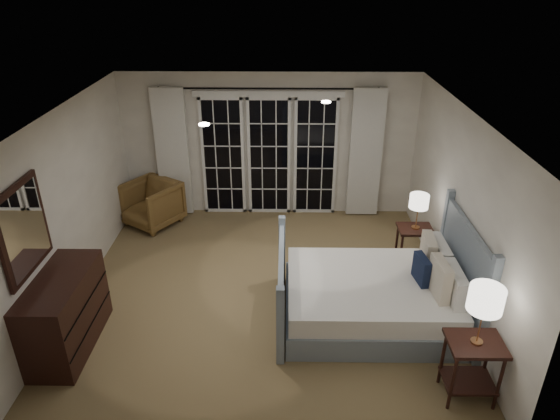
{
  "coord_description": "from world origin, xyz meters",
  "views": [
    {
      "loc": [
        0.3,
        -5.67,
        4.07
      ],
      "look_at": [
        0.22,
        0.41,
        1.05
      ],
      "focal_mm": 32.0,
      "sensor_mm": 36.0,
      "label": 1
    }
  ],
  "objects_px": {
    "nightstand_right": "(414,241)",
    "dresser": "(65,313)",
    "lamp_left": "(486,300)",
    "armchair": "(151,204)",
    "bed": "(374,296)",
    "nightstand_left": "(472,361)",
    "lamp_right": "(419,202)"
  },
  "relations": [
    {
      "from": "lamp_left",
      "to": "dresser",
      "type": "distance_m",
      "value": 4.54
    },
    {
      "from": "armchair",
      "to": "dresser",
      "type": "bearing_deg",
      "value": -60.53
    },
    {
      "from": "bed",
      "to": "lamp_right",
      "type": "relative_size",
      "value": 4.3
    },
    {
      "from": "armchair",
      "to": "lamp_left",
      "type": "bearing_deg",
      "value": -8.24
    },
    {
      "from": "nightstand_right",
      "to": "lamp_right",
      "type": "height_order",
      "value": "lamp_right"
    },
    {
      "from": "nightstand_right",
      "to": "lamp_left",
      "type": "relative_size",
      "value": 0.99
    },
    {
      "from": "nightstand_right",
      "to": "lamp_left",
      "type": "xyz_separation_m",
      "value": [
        0.02,
        -2.5,
        0.81
      ]
    },
    {
      "from": "bed",
      "to": "nightstand_left",
      "type": "distance_m",
      "value": 1.5
    },
    {
      "from": "nightstand_left",
      "to": "bed",
      "type": "bearing_deg",
      "value": 121.4
    },
    {
      "from": "nightstand_right",
      "to": "dresser",
      "type": "relative_size",
      "value": 0.49
    },
    {
      "from": "nightstand_left",
      "to": "armchair",
      "type": "bearing_deg",
      "value": 138.0
    },
    {
      "from": "lamp_right",
      "to": "dresser",
      "type": "distance_m",
      "value": 4.79
    },
    {
      "from": "bed",
      "to": "dresser",
      "type": "xyz_separation_m",
      "value": [
        -3.64,
        -0.56,
        0.13
      ]
    },
    {
      "from": "bed",
      "to": "lamp_right",
      "type": "xyz_separation_m",
      "value": [
        0.76,
        1.23,
        0.73
      ]
    },
    {
      "from": "nightstand_right",
      "to": "bed",
      "type": "bearing_deg",
      "value": -121.69
    },
    {
      "from": "nightstand_right",
      "to": "lamp_right",
      "type": "xyz_separation_m",
      "value": [
        -0.0,
        0.0,
        0.64
      ]
    },
    {
      "from": "lamp_left",
      "to": "armchair",
      "type": "xyz_separation_m",
      "value": [
        -4.19,
        3.77,
        -0.84
      ]
    },
    {
      "from": "nightstand_left",
      "to": "nightstand_right",
      "type": "relative_size",
      "value": 1.11
    },
    {
      "from": "nightstand_right",
      "to": "lamp_left",
      "type": "distance_m",
      "value": 2.62
    },
    {
      "from": "bed",
      "to": "dresser",
      "type": "bearing_deg",
      "value": -171.31
    },
    {
      "from": "nightstand_left",
      "to": "lamp_right",
      "type": "xyz_separation_m",
      "value": [
        -0.02,
        2.5,
        0.58
      ]
    },
    {
      "from": "nightstand_right",
      "to": "nightstand_left",
      "type": "bearing_deg",
      "value": -89.53
    },
    {
      "from": "bed",
      "to": "nightstand_right",
      "type": "bearing_deg",
      "value": 58.31
    },
    {
      "from": "nightstand_right",
      "to": "lamp_right",
      "type": "relative_size",
      "value": 1.21
    },
    {
      "from": "nightstand_right",
      "to": "dresser",
      "type": "bearing_deg",
      "value": -157.96
    },
    {
      "from": "bed",
      "to": "lamp_left",
      "type": "relative_size",
      "value": 3.51
    },
    {
      "from": "bed",
      "to": "nightstand_right",
      "type": "height_order",
      "value": "bed"
    },
    {
      "from": "bed",
      "to": "armchair",
      "type": "relative_size",
      "value": 2.68
    },
    {
      "from": "lamp_left",
      "to": "dresser",
      "type": "xyz_separation_m",
      "value": [
        -4.42,
        0.72,
        -0.76
      ]
    },
    {
      "from": "nightstand_left",
      "to": "nightstand_right",
      "type": "height_order",
      "value": "nightstand_left"
    },
    {
      "from": "nightstand_right",
      "to": "armchair",
      "type": "distance_m",
      "value": 4.36
    },
    {
      "from": "bed",
      "to": "lamp_left",
      "type": "xyz_separation_m",
      "value": [
        0.78,
        -1.27,
        0.9
      ]
    }
  ]
}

